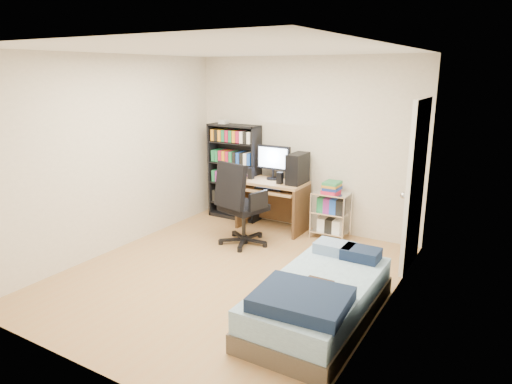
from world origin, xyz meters
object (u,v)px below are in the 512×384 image
Objects in this scene: media_shelf at (234,171)px; bed at (319,299)px; computer_desk at (280,186)px; office_chair at (241,219)px.

bed is (2.41, -2.23, -0.54)m from media_shelf.
media_shelf is at bearing 137.13° from bed.
media_shelf is 1.26× the size of computer_desk.
bed is at bearing -42.87° from media_shelf.
media_shelf is 0.86× the size of bed.
office_chair is at bearing 142.51° from bed.
media_shelf is 1.25m from office_chair.
media_shelf is at bearing 141.29° from office_chair.
media_shelf reaches higher than bed.
office_chair is (-0.16, -0.82, -0.30)m from computer_desk.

